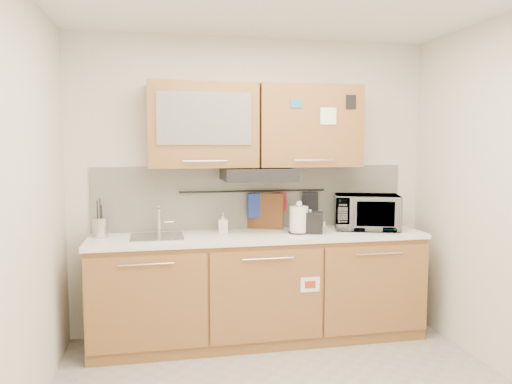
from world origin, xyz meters
name	(u,v)px	position (x,y,z in m)	size (l,w,h in m)	color
wall_back	(253,186)	(0.00, 1.50, 1.30)	(3.20, 3.20, 0.00)	silver
wall_left	(15,214)	(-1.60, 0.00, 1.30)	(3.00, 3.00, 0.00)	silver
base_cabinet	(259,293)	(0.00, 1.19, 0.41)	(2.80, 0.64, 0.88)	olive
countertop	(260,236)	(0.00, 1.19, 0.90)	(2.82, 0.62, 0.04)	white
backsplash	(253,197)	(0.00, 1.49, 1.20)	(2.80, 0.02, 0.56)	silver
upper_cabinets	(256,126)	(0.00, 1.32, 1.83)	(1.82, 0.37, 0.70)	olive
range_hood	(258,174)	(0.00, 1.25, 1.42)	(0.60, 0.46, 0.10)	black
sink	(157,237)	(-0.85, 1.21, 0.92)	(0.42, 0.40, 0.26)	silver
utensil_rail	(254,191)	(0.00, 1.45, 1.26)	(0.02, 0.02, 1.30)	black
utensil_crock	(100,227)	(-1.30, 1.29, 1.00)	(0.17, 0.17, 0.32)	#BABABF
kettle	(299,220)	(0.33, 1.15, 1.03)	(0.20, 0.18, 0.28)	silver
toaster	(308,222)	(0.42, 1.15, 1.01)	(0.27, 0.21, 0.18)	black
microwave	(366,212)	(0.98, 1.23, 1.07)	(0.56, 0.38, 0.31)	#999999
soap_bottle	(223,223)	(-0.30, 1.30, 1.01)	(0.08, 0.08, 0.17)	#999999
cutting_board	(262,219)	(0.08, 1.44, 1.01)	(0.37, 0.03, 0.46)	brown
oven_mitt	(255,205)	(0.01, 1.44, 1.13)	(0.13, 0.03, 0.22)	#213798
dark_pouch	(310,204)	(0.52, 1.44, 1.13)	(0.14, 0.04, 0.22)	black
pot_holder	(279,202)	(0.23, 1.44, 1.16)	(0.13, 0.02, 0.16)	#B51829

